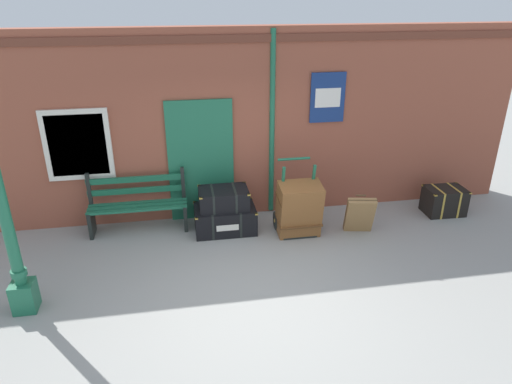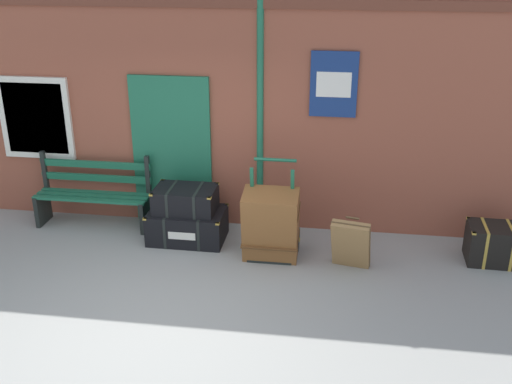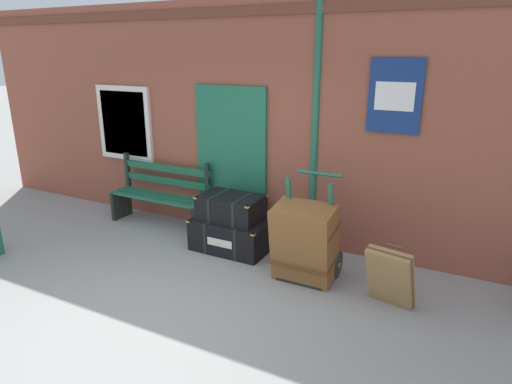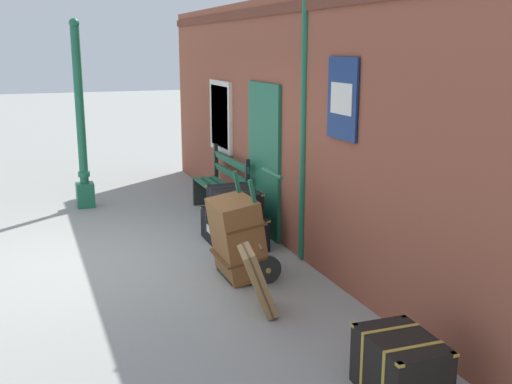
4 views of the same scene
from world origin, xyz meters
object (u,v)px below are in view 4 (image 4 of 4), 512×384
at_px(steamer_trunk_middle, 234,201).
at_px(large_brown_trunk, 237,237).
at_px(platform_bench, 222,188).
at_px(porters_trolley, 252,252).
at_px(lamp_post, 82,138).
at_px(steamer_trunk_base, 234,228).
at_px(corner_trunk, 400,367).
at_px(suitcase_caramel, 258,280).

distance_m(steamer_trunk_middle, large_brown_trunk, 1.24).
height_order(platform_bench, porters_trolley, porters_trolley).
distance_m(lamp_post, large_brown_trunk, 4.14).
bearing_deg(lamp_post, porters_trolley, 20.70).
distance_m(steamer_trunk_base, steamer_trunk_middle, 0.37).
bearing_deg(porters_trolley, lamp_post, -159.30).
distance_m(lamp_post, corner_trunk, 6.91).
bearing_deg(steamer_trunk_base, steamer_trunk_middle, 137.84).
bearing_deg(lamp_post, platform_bench, 56.07).
height_order(platform_bench, large_brown_trunk, platform_bench).
bearing_deg(corner_trunk, steamer_trunk_base, 179.40).
xyz_separation_m(lamp_post, porters_trolley, (3.88, 1.47, -0.87)).
distance_m(large_brown_trunk, corner_trunk, 2.81).
relative_size(platform_bench, corner_trunk, 2.28).
bearing_deg(platform_bench, steamer_trunk_middle, -11.24).
bearing_deg(corner_trunk, porters_trolley, -177.07).
height_order(steamer_trunk_middle, corner_trunk, steamer_trunk_middle).
xyz_separation_m(steamer_trunk_base, steamer_trunk_middle, (-0.01, 0.01, 0.37)).
relative_size(suitcase_caramel, corner_trunk, 0.98).
height_order(platform_bench, suitcase_caramel, platform_bench).
bearing_deg(steamer_trunk_middle, suitcase_caramel, -13.10).
distance_m(steamer_trunk_middle, porters_trolley, 1.23).
bearing_deg(large_brown_trunk, suitcase_caramel, -7.78).
bearing_deg(steamer_trunk_base, corner_trunk, -0.60).
height_order(lamp_post, porters_trolley, lamp_post).
bearing_deg(lamp_post, steamer_trunk_base, 31.30).
relative_size(lamp_post, suitcase_caramel, 4.37).
xyz_separation_m(steamer_trunk_base, large_brown_trunk, (1.17, -0.36, 0.26)).
bearing_deg(steamer_trunk_middle, porters_trolley, -9.40).
bearing_deg(porters_trolley, large_brown_trunk, -90.00).
bearing_deg(large_brown_trunk, corner_trunk, 6.49).
relative_size(steamer_trunk_middle, porters_trolley, 0.68).
xyz_separation_m(porters_trolley, large_brown_trunk, (-0.00, -0.17, 0.20)).
relative_size(steamer_trunk_base, suitcase_caramel, 1.48).
distance_m(steamer_trunk_middle, suitcase_caramel, 2.24).
height_order(large_brown_trunk, suitcase_caramel, large_brown_trunk).
height_order(lamp_post, corner_trunk, lamp_post).
bearing_deg(porters_trolley, platform_bench, 169.60).
relative_size(lamp_post, porters_trolley, 2.50).
xyz_separation_m(porters_trolley, suitcase_caramel, (0.99, -0.31, 0.07)).
relative_size(steamer_trunk_middle, large_brown_trunk, 0.87).
bearing_deg(platform_bench, corner_trunk, -3.53).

